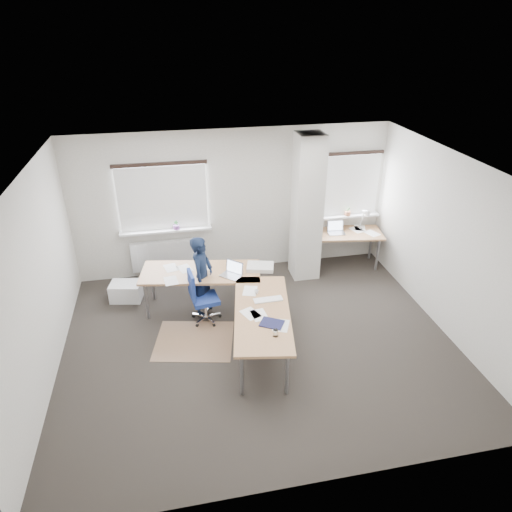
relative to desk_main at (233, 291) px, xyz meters
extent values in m
plane|color=#2B2622|center=(0.33, -0.48, -0.69)|extent=(6.00, 6.00, 0.00)
cube|color=#B9B6A9|center=(0.33, 2.02, 0.71)|extent=(6.00, 0.04, 2.80)
cube|color=#B9B6A9|center=(0.33, -2.98, 0.71)|extent=(6.00, 0.04, 2.80)
cube|color=#B9B6A9|center=(-2.67, -0.48, 0.71)|extent=(0.04, 5.00, 2.80)
cube|color=#B9B6A9|center=(3.33, -0.48, 0.71)|extent=(0.04, 5.00, 2.80)
cube|color=white|center=(0.33, -0.48, 2.11)|extent=(6.00, 5.00, 0.04)
cube|color=#B9B6A9|center=(1.63, 1.47, 0.70)|extent=(0.50, 0.50, 2.78)
cube|color=white|center=(-0.97, 1.99, 0.91)|extent=(1.60, 0.04, 1.20)
cube|color=white|center=(-0.97, 1.95, 0.91)|extent=(1.60, 0.02, 1.20)
cube|color=white|center=(-0.97, 1.92, 0.29)|extent=(1.70, 0.20, 0.04)
cube|color=white|center=(2.63, 1.99, 0.91)|extent=(1.20, 0.04, 1.20)
cube|color=white|center=(2.63, 1.95, 0.91)|extent=(1.20, 0.02, 1.20)
cube|color=white|center=(2.63, 1.92, 0.29)|extent=(1.30, 0.20, 0.04)
cube|color=white|center=(-0.97, 1.94, -0.24)|extent=(1.40, 0.10, 0.60)
cylinder|color=#773D86|center=(-0.77, 1.90, 0.35)|extent=(0.12, 0.12, 0.08)
imported|color=#2A692E|center=(-0.77, 1.90, 0.39)|extent=(0.09, 0.06, 0.17)
cylinder|color=#B86C47|center=(2.63, 1.90, 0.35)|extent=(0.12, 0.12, 0.08)
imported|color=#2A692E|center=(2.63, 1.90, 0.39)|extent=(0.09, 0.07, 0.17)
cube|color=brown|center=(-0.67, -0.23, -0.69)|extent=(1.39, 1.24, 0.01)
cube|color=white|center=(-1.76, 1.22, -0.53)|extent=(0.60, 0.48, 0.33)
cube|color=olive|center=(-0.44, 0.68, 0.02)|extent=(2.11, 1.14, 0.04)
cube|color=olive|center=(0.33, -0.68, 0.02)|extent=(1.14, 2.11, 0.04)
cylinder|color=gray|center=(-1.38, 0.54, -0.35)|extent=(0.05, 0.05, 0.69)
cylinder|color=gray|center=(-1.28, 1.13, -0.35)|extent=(0.05, 0.05, 0.69)
cylinder|color=gray|center=(0.49, 0.82, -0.35)|extent=(0.05, 0.05, 0.69)
cylinder|color=gray|center=(-0.12, -1.51, -0.35)|extent=(0.05, 0.05, 0.69)
cylinder|color=gray|center=(0.47, -1.62, -0.35)|extent=(0.05, 0.05, 0.69)
cylinder|color=gray|center=(0.78, 0.16, -0.35)|extent=(0.05, 0.05, 0.69)
cube|color=#B7B7BC|center=(0.03, 0.42, 0.05)|extent=(0.40, 0.39, 0.01)
cube|color=#B7B7BC|center=(0.11, 0.50, 0.16)|extent=(0.27, 0.26, 0.22)
cube|color=silver|center=(0.11, 0.50, 0.16)|extent=(0.23, 0.22, 0.19)
cube|color=white|center=(0.48, -0.41, 0.05)|extent=(0.44, 0.15, 0.02)
cube|color=#141537|center=(0.40, -1.00, 0.05)|extent=(0.40, 0.37, 0.01)
cube|color=silver|center=(0.56, 0.57, 0.07)|extent=(0.52, 0.42, 0.07)
imported|color=white|center=(0.34, -0.20, 0.07)|extent=(0.09, 0.09, 0.07)
cylinder|color=silver|center=(0.39, -1.28, 0.09)|extent=(0.07, 0.07, 0.10)
cube|color=olive|center=(2.55, 1.67, 0.02)|extent=(1.49, 0.90, 0.04)
cylinder|color=gray|center=(1.92, 1.51, -0.35)|extent=(0.05, 0.05, 0.69)
cylinder|color=gray|center=(3.11, 1.33, -0.35)|extent=(0.05, 0.05, 0.69)
cylinder|color=gray|center=(2.00, 2.00, -0.35)|extent=(0.05, 0.05, 0.69)
cylinder|color=gray|center=(3.18, 1.82, -0.35)|extent=(0.05, 0.05, 0.69)
cube|color=#B7B7BC|center=(2.34, 1.66, 0.05)|extent=(0.35, 0.26, 0.01)
cube|color=#B7B7BC|center=(2.35, 1.78, 0.16)|extent=(0.33, 0.07, 0.22)
cube|color=silver|center=(2.35, 1.78, 0.16)|extent=(0.29, 0.05, 0.19)
cylinder|color=white|center=(2.92, 1.81, 0.05)|extent=(0.10, 0.10, 0.02)
cylinder|color=white|center=(2.92, 1.81, 0.24)|extent=(0.02, 0.16, 0.38)
cylinder|color=white|center=(2.92, 1.69, 0.46)|extent=(0.02, 0.29, 0.13)
cone|color=white|center=(2.92, 1.55, 0.44)|extent=(0.14, 0.16, 0.17)
cube|color=navy|center=(-0.42, 0.29, -0.27)|extent=(0.47, 0.47, 0.07)
cube|color=navy|center=(-0.63, 0.26, 0.03)|extent=(0.11, 0.37, 0.45)
cylinder|color=silver|center=(-0.42, 0.29, -0.45)|extent=(0.05, 0.05, 0.31)
cylinder|color=black|center=(-0.19, 0.32, -0.66)|extent=(0.06, 0.03, 0.05)
cylinder|color=black|center=(-0.38, 0.52, -0.66)|extent=(0.04, 0.06, 0.05)
cylinder|color=black|center=(-0.63, 0.40, -0.66)|extent=(0.06, 0.05, 0.05)
cylinder|color=black|center=(-0.59, 0.12, -0.66)|extent=(0.06, 0.06, 0.05)
cylinder|color=black|center=(-0.32, 0.08, -0.66)|extent=(0.05, 0.06, 0.05)
imported|color=black|center=(-0.43, 0.54, 0.02)|extent=(0.52, 0.61, 1.42)
camera|label=1|loc=(-0.84, -6.06, 3.87)|focal=32.00mm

